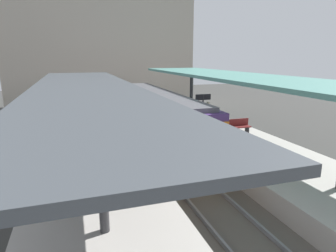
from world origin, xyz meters
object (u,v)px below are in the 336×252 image
(platform_sign, at_px, (203,105))
(passenger_near_bench, at_px, (208,115))
(platform_bench, at_px, (238,126))
(commuter_train, at_px, (154,119))

(platform_sign, distance_m, passenger_near_bench, 1.32)
(platform_sign, xyz_separation_m, passenger_near_bench, (0.71, 0.81, -0.77))
(passenger_near_bench, bearing_deg, platform_bench, -58.34)
(commuter_train, bearing_deg, platform_sign, -23.46)
(platform_bench, xyz_separation_m, platform_sign, (-1.76, 0.90, 1.16))
(platform_bench, relative_size, platform_sign, 0.63)
(commuter_train, bearing_deg, passenger_near_bench, -5.19)
(commuter_train, xyz_separation_m, platform_sign, (2.54, -1.10, 0.90))
(platform_bench, height_order, platform_sign, platform_sign)
(platform_bench, relative_size, passenger_near_bench, 0.85)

